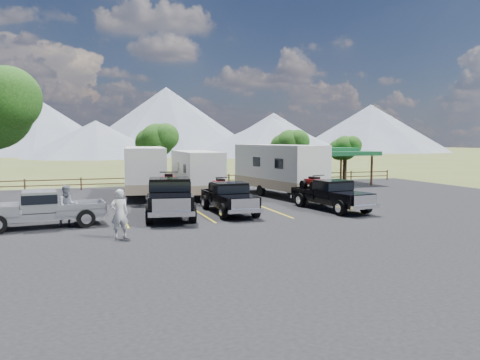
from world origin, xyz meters
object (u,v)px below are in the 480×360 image
object	(u,v)px
pavilion	(331,152)
pickup_silver	(43,208)
rig_left	(170,195)
rig_right	(330,194)
trailer_center	(197,173)
rig_center	(228,196)
trailer_right	(279,169)
person_b	(68,206)
person_a	(119,214)
trailer_left	(145,171)

from	to	relation	value
pavilion	pickup_silver	distance (m)	26.78
rig_left	rig_right	distance (m)	8.86
pavilion	trailer_center	bearing A→B (deg)	-157.63
pavilion	rig_center	bearing A→B (deg)	-136.08
trailer_right	person_b	size ratio (longest dim) A/B	5.49
person_b	person_a	bearing A→B (deg)	-71.73
rig_right	person_a	size ratio (longest dim) A/B	2.96
rig_right	trailer_left	distance (m)	12.87
trailer_left	person_b	size ratio (longest dim) A/B	5.25
pavilion	person_b	size ratio (longest dim) A/B	3.34
person_a	person_b	xyz separation A→B (m)	(-2.02, 3.40, -0.05)
pavilion	rig_center	world-z (taller)	pavilion
pavilion	rig_center	size ratio (longest dim) A/B	1.13
rig_center	person_b	size ratio (longest dim) A/B	2.97
rig_left	rig_center	world-z (taller)	rig_left
rig_center	person_b	xyz separation A→B (m)	(-7.98, -1.29, 0.04)
person_b	pickup_silver	bearing A→B (deg)	166.04
rig_center	trailer_left	world-z (taller)	trailer_left
rig_center	trailer_left	size ratio (longest dim) A/B	0.57
trailer_center	pickup_silver	xyz separation A→B (m)	(-9.06, -8.75, -0.77)
trailer_right	person_b	distance (m)	15.50
rig_left	pickup_silver	size ratio (longest dim) A/B	1.21
trailer_right	rig_right	bearing A→B (deg)	-98.44
person_a	rig_right	bearing A→B (deg)	-173.50
rig_right	person_b	xyz separation A→B (m)	(-13.68, -0.57, 0.03)
rig_right	pickup_silver	distance (m)	14.73
trailer_center	person_a	bearing A→B (deg)	-114.91
rig_left	pavilion	bearing A→B (deg)	46.46
pavilion	person_b	world-z (taller)	pavilion
pickup_silver	person_b	distance (m)	1.04
rig_right	person_b	size ratio (longest dim) A/B	3.12
rig_center	trailer_right	xyz separation A→B (m)	(5.56, 6.19, 0.96)
trailer_center	person_b	size ratio (longest dim) A/B	4.80
rig_left	rig_right	size ratio (longest dim) A/B	1.17
person_b	trailer_right	bearing A→B (deg)	16.45
rig_right	trailer_center	world-z (taller)	trailer_center
trailer_center	person_a	distance (m)	13.59
person_b	pavilion	bearing A→B (deg)	21.20
pavilion	trailer_right	bearing A→B (deg)	-139.35
rig_center	trailer_center	bearing A→B (deg)	89.72
rig_center	trailer_center	xyz separation A→B (m)	(0.04, 7.49, 0.74)
trailer_left	trailer_right	xyz separation A→B (m)	(8.88, -2.23, 0.08)
rig_center	rig_right	xyz separation A→B (m)	(5.70, -0.72, 0.01)
trailer_center	person_a	size ratio (longest dim) A/B	4.55
rig_right	trailer_center	bearing A→B (deg)	116.05
trailer_left	trailer_center	size ratio (longest dim) A/B	1.09
trailer_left	rig_right	bearing A→B (deg)	-39.29
pickup_silver	rig_center	bearing A→B (deg)	92.18
rig_right	person_b	distance (m)	13.70
person_a	person_b	world-z (taller)	person_a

